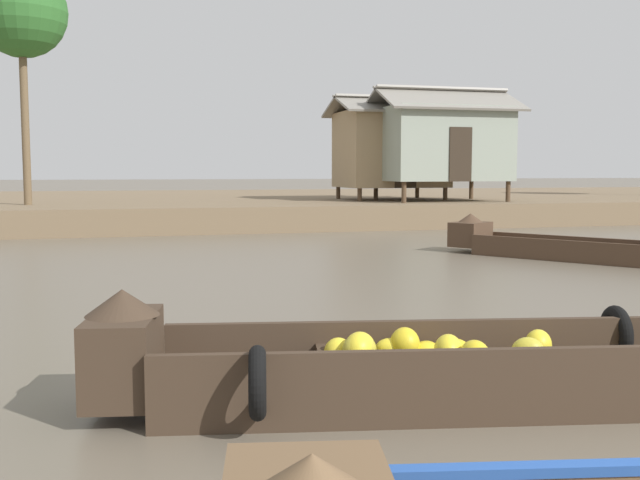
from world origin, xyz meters
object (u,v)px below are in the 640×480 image
at_px(stilt_house_left, 391,148).
at_px(stilt_house_mid_left, 441,143).
at_px(banana_boat, 459,364).
at_px(fishing_skiff_distant, 569,245).
at_px(palm_tree_near, 21,14).

distance_m(stilt_house_left, stilt_house_mid_left, 2.08).
bearing_deg(banana_boat, fishing_skiff_distant, 51.59).
relative_size(banana_boat, palm_tree_near, 0.79).
height_order(stilt_house_mid_left, palm_tree_near, palm_tree_near).
xyz_separation_m(banana_boat, stilt_house_mid_left, (8.50, 18.99, 2.51)).
bearing_deg(banana_boat, stilt_house_left, 70.66).
bearing_deg(stilt_house_left, fishing_skiff_distant, -93.48).
distance_m(banana_boat, stilt_house_mid_left, 20.96).
bearing_deg(stilt_house_left, palm_tree_near, -175.21).
xyz_separation_m(banana_boat, stilt_house_left, (7.25, 20.66, 2.36)).
distance_m(banana_boat, fishing_skiff_distant, 10.45).
bearing_deg(fishing_skiff_distant, stilt_house_left, 86.52).
bearing_deg(stilt_house_mid_left, banana_boat, -114.10).
height_order(banana_boat, fishing_skiff_distant, banana_boat).
bearing_deg(banana_boat, palm_tree_near, 104.97).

